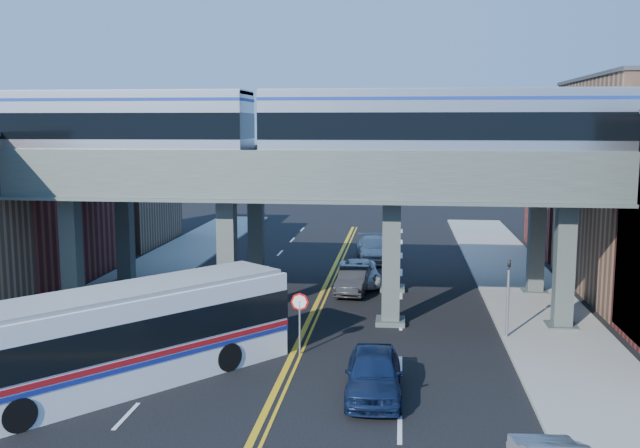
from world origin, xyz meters
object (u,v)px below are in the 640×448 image
Objects in this scene: stop_sign at (300,313)px; transit_bus at (121,339)px; transit_train at (444,126)px; car_lane_c at (359,272)px; car_lane_a at (374,373)px; traffic_signal at (508,290)px; car_lane_d at (374,249)px; car_lane_b at (354,280)px.

transit_bus is (-5.97, -4.36, 0.03)m from stop_sign.
transit_train is at bearing 39.72° from stop_sign.
car_lane_c is (-4.33, 8.48, -8.77)m from transit_train.
stop_sign is 0.21× the size of transit_bus.
transit_train is at bearing 71.86° from car_lane_a.
stop_sign is 13.63m from car_lane_c.
traffic_signal reaches higher than car_lane_c.
transit_train reaches higher than stop_sign.
traffic_signal reaches higher than transit_bus.
stop_sign is at bearing -140.28° from transit_train.
transit_bus is at bearing 178.85° from car_lane_a.
car_lane_d is (-0.98, 25.23, -0.03)m from car_lane_a.
car_lane_d is at bearing 21.88° from transit_bus.
transit_train is 11.56m from car_lane_b.
traffic_signal is 19.18m from car_lane_d.
traffic_signal is 0.83× the size of car_lane_a.
car_lane_a is 25.25m from car_lane_d.
transit_bus is at bearing -115.55° from car_lane_d.
car_lane_d is at bearing 90.65° from car_lane_a.
car_lane_d is (0.59, 7.46, 0.11)m from car_lane_c.
car_lane_d reaches higher than car_lane_c.
transit_bus reaches higher than stop_sign.
transit_bus reaches higher than car_lane_b.
car_lane_b is at bearing -102.01° from car_lane_d.
transit_bus is 2.45× the size of car_lane_c.
car_lane_c is at bearing -102.02° from car_lane_d.
car_lane_a is at bearing -127.75° from traffic_signal.
traffic_signal is 11.08m from car_lane_b.
traffic_signal is 0.33× the size of transit_bus.
car_lane_a is at bearing -49.65° from transit_bus.
transit_bus reaches higher than car_lane_d.
stop_sign is 9.41m from traffic_signal.
car_lane_d is (-3.74, 15.94, -8.66)m from transit_train.
stop_sign is 0.54× the size of car_lane_a.
stop_sign is at bearing -161.37° from traffic_signal.
traffic_signal reaches higher than stop_sign.
car_lane_c is at bearing 124.54° from traffic_signal.
transit_bus is (-14.87, -7.36, -0.51)m from traffic_signal.
transit_train reaches higher than car_lane_a.
car_lane_a is at bearing -95.28° from car_lane_d.
car_lane_d reaches higher than car_lane_b.
stop_sign is at bearing -103.71° from car_lane_d.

